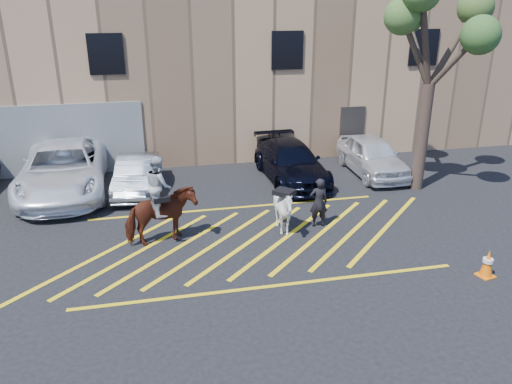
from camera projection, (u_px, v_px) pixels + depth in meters
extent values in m
plane|color=black|center=(249.00, 236.00, 14.64)|extent=(90.00, 90.00, 0.00)
imported|color=white|center=(64.00, 169.00, 17.73)|extent=(3.09, 6.32, 1.73)
imported|color=#90979E|center=(136.00, 174.00, 17.89)|extent=(1.76, 3.94, 1.26)
imported|color=black|center=(291.00, 162.00, 19.00)|extent=(2.19, 4.97, 1.42)
imported|color=white|center=(372.00, 156.00, 19.70)|extent=(1.84, 4.36, 1.47)
imported|color=black|center=(319.00, 202.00, 15.06)|extent=(0.59, 0.41, 1.54)
cube|color=tan|center=(200.00, 65.00, 24.32)|extent=(32.00, 10.00, 7.00)
cube|color=black|center=(106.00, 54.00, 18.53)|extent=(1.30, 0.08, 1.50)
cube|color=black|center=(287.00, 50.00, 19.92)|extent=(1.30, 0.08, 1.50)
cube|color=black|center=(424.00, 47.00, 21.11)|extent=(1.30, 0.08, 1.50)
cube|color=#38332D|center=(352.00, 132.00, 21.78)|extent=(1.10, 0.08, 2.20)
cube|color=yellow|center=(100.00, 255.00, 13.53)|extent=(4.20, 4.20, 0.01)
cube|color=yellow|center=(139.00, 252.00, 13.74)|extent=(4.20, 4.20, 0.01)
cube|color=yellow|center=(178.00, 248.00, 13.95)|extent=(4.20, 4.20, 0.01)
cube|color=yellow|center=(215.00, 244.00, 14.16)|extent=(4.20, 4.20, 0.01)
cube|color=yellow|center=(251.00, 241.00, 14.37)|extent=(4.20, 4.20, 0.01)
cube|color=yellow|center=(286.00, 237.00, 14.57)|extent=(4.20, 4.20, 0.01)
cube|color=yellow|center=(320.00, 234.00, 14.78)|extent=(4.20, 4.20, 0.01)
cube|color=yellow|center=(354.00, 231.00, 14.99)|extent=(4.20, 4.20, 0.01)
cube|color=yellow|center=(386.00, 227.00, 15.20)|extent=(4.20, 4.20, 0.01)
cube|color=yellow|center=(236.00, 208.00, 16.64)|extent=(9.50, 0.12, 0.01)
cube|color=yellow|center=(272.00, 286.00, 12.09)|extent=(9.50, 0.12, 0.01)
imported|color=#581E14|center=(161.00, 216.00, 13.96)|extent=(2.12, 1.35, 1.65)
imported|color=#A5A8B0|center=(159.00, 186.00, 13.63)|extent=(0.82, 0.95, 1.68)
cube|color=black|center=(159.00, 197.00, 13.76)|extent=(0.59, 0.66, 0.14)
imported|color=silver|center=(284.00, 210.00, 14.64)|extent=(1.74, 1.74, 1.44)
cube|color=black|center=(284.00, 192.00, 14.43)|extent=(0.72, 0.72, 0.14)
cube|color=orange|center=(485.00, 275.00, 12.53)|extent=(0.45, 0.45, 0.03)
cone|color=#FF690A|center=(488.00, 263.00, 12.40)|extent=(0.32, 0.32, 0.70)
cylinder|color=silver|center=(488.00, 261.00, 12.38)|extent=(0.25, 0.25, 0.10)
cylinder|color=#48362B|center=(422.00, 138.00, 17.71)|extent=(0.44, 0.44, 3.80)
cylinder|color=#4C402E|center=(452.00, 48.00, 16.89)|extent=(1.76, 0.51, 2.68)
cylinder|color=#413727|center=(417.00, 51.00, 17.43)|extent=(0.33, 1.88, 2.34)
cylinder|color=#4C372E|center=(416.00, 53.00, 16.53)|extent=(1.40, 0.20, 2.39)
cylinder|color=#4D392F|center=(453.00, 62.00, 16.15)|extent=(0.78, 1.62, 1.96)
cylinder|color=#433028|center=(425.00, 42.00, 16.18)|extent=(1.16, 0.77, 3.11)
sphere|color=#4D6C2E|center=(476.00, 8.00, 16.71)|extent=(1.20, 1.20, 1.20)
sphere|color=#44642B|center=(407.00, 17.00, 17.80)|extent=(1.20, 1.20, 1.20)
sphere|color=#4B7331|center=(403.00, 16.00, 15.99)|extent=(1.20, 1.20, 1.20)
sphere|color=#3C662C|center=(481.00, 35.00, 15.23)|extent=(1.20, 1.20, 1.20)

